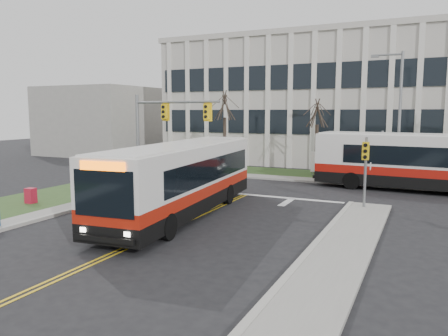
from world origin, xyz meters
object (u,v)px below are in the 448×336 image
Objects in this scene: bus_cross at (426,164)px; newspaper_box_red at (31,197)px; streetlight at (397,110)px; directory_sign at (320,162)px; bus_main at (182,180)px.

bus_cross is 14.31× the size of newspaper_box_red.
streetlight is at bearing 39.52° from newspaper_box_red.
directory_sign is 8.31m from bus_cross.
bus_main reaches higher than directory_sign.
directory_sign is (-5.53, 1.30, -4.02)m from streetlight.
streetlight is 4.60× the size of directory_sign.
bus_cross is 23.86m from newspaper_box_red.
directory_sign is 0.15× the size of bus_main.
directory_sign is 20.97m from newspaper_box_red.
streetlight reaches higher than bus_main.
streetlight reaches higher than newspaper_box_red.
newspaper_box_red is at bearing -124.94° from directory_sign.
bus_cross is at bearing 42.67° from bus_main.
streetlight is 0.71× the size of bus_main.
streetlight is 9.68× the size of newspaper_box_red.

